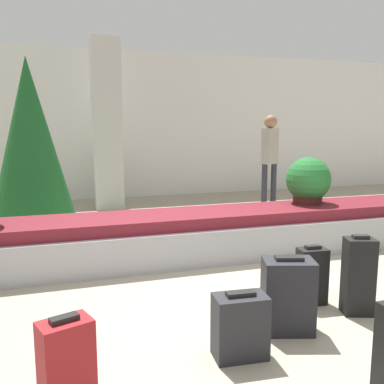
{
  "coord_description": "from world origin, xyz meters",
  "views": [
    {
      "loc": [
        -1.53,
        -3.15,
        1.62
      ],
      "look_at": [
        0.0,
        1.7,
        0.81
      ],
      "focal_mm": 40.0,
      "sensor_mm": 36.0,
      "label": 1
    }
  ],
  "objects_px": {
    "traveler_0": "(270,152)",
    "decorated_tree": "(30,142)",
    "potted_plant_1": "(308,181)",
    "suitcase_1": "(240,326)",
    "suitcase_0": "(67,367)",
    "suitcase_5": "(288,295)",
    "pillar": "(107,125)",
    "suitcase_2": "(358,276)",
    "suitcase_7": "(312,276)"
  },
  "relations": [
    {
      "from": "traveler_0",
      "to": "decorated_tree",
      "type": "bearing_deg",
      "value": 165.69
    },
    {
      "from": "pillar",
      "to": "decorated_tree",
      "type": "distance_m",
      "value": 2.3
    },
    {
      "from": "suitcase_1",
      "to": "traveler_0",
      "type": "relative_size",
      "value": 0.27
    },
    {
      "from": "suitcase_7",
      "to": "suitcase_0",
      "type": "bearing_deg",
      "value": -152.34
    },
    {
      "from": "potted_plant_1",
      "to": "traveler_0",
      "type": "height_order",
      "value": "traveler_0"
    },
    {
      "from": "suitcase_1",
      "to": "decorated_tree",
      "type": "height_order",
      "value": "decorated_tree"
    },
    {
      "from": "suitcase_5",
      "to": "traveler_0",
      "type": "distance_m",
      "value": 5.22
    },
    {
      "from": "pillar",
      "to": "traveler_0",
      "type": "height_order",
      "value": "pillar"
    },
    {
      "from": "suitcase_2",
      "to": "suitcase_7",
      "type": "distance_m",
      "value": 0.4
    },
    {
      "from": "potted_plant_1",
      "to": "suitcase_1",
      "type": "bearing_deg",
      "value": -130.41
    },
    {
      "from": "pillar",
      "to": "potted_plant_1",
      "type": "bearing_deg",
      "value": -56.17
    },
    {
      "from": "suitcase_1",
      "to": "potted_plant_1",
      "type": "distance_m",
      "value": 3.22
    },
    {
      "from": "traveler_0",
      "to": "decorated_tree",
      "type": "relative_size",
      "value": 0.7
    },
    {
      "from": "potted_plant_1",
      "to": "decorated_tree",
      "type": "height_order",
      "value": "decorated_tree"
    },
    {
      "from": "suitcase_1",
      "to": "suitcase_5",
      "type": "bearing_deg",
      "value": 29.47
    },
    {
      "from": "suitcase_1",
      "to": "pillar",
      "type": "bearing_deg",
      "value": 96.65
    },
    {
      "from": "pillar",
      "to": "suitcase_1",
      "type": "bearing_deg",
      "value": -87.7
    },
    {
      "from": "pillar",
      "to": "suitcase_0",
      "type": "bearing_deg",
      "value": -98.76
    },
    {
      "from": "pillar",
      "to": "potted_plant_1",
      "type": "relative_size",
      "value": 5.14
    },
    {
      "from": "suitcase_0",
      "to": "decorated_tree",
      "type": "relative_size",
      "value": 0.23
    },
    {
      "from": "pillar",
      "to": "suitcase_7",
      "type": "xyz_separation_m",
      "value": [
        1.22,
        -5.17,
        -1.34
      ]
    },
    {
      "from": "suitcase_2",
      "to": "suitcase_0",
      "type": "bearing_deg",
      "value": -148.21
    },
    {
      "from": "suitcase_2",
      "to": "suitcase_7",
      "type": "height_order",
      "value": "suitcase_2"
    },
    {
      "from": "suitcase_1",
      "to": "suitcase_7",
      "type": "height_order",
      "value": "suitcase_7"
    },
    {
      "from": "suitcase_7",
      "to": "traveler_0",
      "type": "height_order",
      "value": "traveler_0"
    },
    {
      "from": "suitcase_5",
      "to": "potted_plant_1",
      "type": "distance_m",
      "value": 2.72
    },
    {
      "from": "suitcase_0",
      "to": "traveler_0",
      "type": "xyz_separation_m",
      "value": [
        3.93,
        5.13,
        0.81
      ]
    },
    {
      "from": "suitcase_5",
      "to": "potted_plant_1",
      "type": "bearing_deg",
      "value": 71.72
    },
    {
      "from": "pillar",
      "to": "decorated_tree",
      "type": "height_order",
      "value": "pillar"
    },
    {
      "from": "suitcase_1",
      "to": "potted_plant_1",
      "type": "bearing_deg",
      "value": 53.94
    },
    {
      "from": "suitcase_7",
      "to": "suitcase_1",
      "type": "bearing_deg",
      "value": -141.88
    },
    {
      "from": "suitcase_0",
      "to": "traveler_0",
      "type": "distance_m",
      "value": 6.51
    },
    {
      "from": "suitcase_0",
      "to": "suitcase_1",
      "type": "height_order",
      "value": "suitcase_0"
    },
    {
      "from": "suitcase_5",
      "to": "suitcase_7",
      "type": "height_order",
      "value": "suitcase_5"
    },
    {
      "from": "suitcase_1",
      "to": "suitcase_2",
      "type": "xyz_separation_m",
      "value": [
        1.25,
        0.34,
        0.11
      ]
    },
    {
      "from": "traveler_0",
      "to": "suitcase_0",
      "type": "bearing_deg",
      "value": -154.37
    },
    {
      "from": "suitcase_1",
      "to": "potted_plant_1",
      "type": "height_order",
      "value": "potted_plant_1"
    },
    {
      "from": "pillar",
      "to": "suitcase_1",
      "type": "height_order",
      "value": "pillar"
    },
    {
      "from": "suitcase_7",
      "to": "decorated_tree",
      "type": "height_order",
      "value": "decorated_tree"
    },
    {
      "from": "pillar",
      "to": "suitcase_2",
      "type": "xyz_separation_m",
      "value": [
        1.48,
        -5.47,
        -1.26
      ]
    },
    {
      "from": "potted_plant_1",
      "to": "traveler_0",
      "type": "distance_m",
      "value": 2.58
    },
    {
      "from": "suitcase_2",
      "to": "suitcase_5",
      "type": "height_order",
      "value": "suitcase_2"
    },
    {
      "from": "suitcase_0",
      "to": "suitcase_1",
      "type": "relative_size",
      "value": 1.21
    },
    {
      "from": "suitcase_0",
      "to": "suitcase_5",
      "type": "xyz_separation_m",
      "value": [
        1.68,
        0.49,
        0.02
      ]
    },
    {
      "from": "potted_plant_1",
      "to": "pillar",
      "type": "bearing_deg",
      "value": 123.83
    },
    {
      "from": "suitcase_7",
      "to": "potted_plant_1",
      "type": "relative_size",
      "value": 0.88
    },
    {
      "from": "suitcase_0",
      "to": "suitcase_7",
      "type": "xyz_separation_m",
      "value": [
        2.15,
        0.89,
        -0.02
      ]
    },
    {
      "from": "suitcase_0",
      "to": "potted_plant_1",
      "type": "distance_m",
      "value": 4.21
    },
    {
      "from": "pillar",
      "to": "suitcase_0",
      "type": "xyz_separation_m",
      "value": [
        -0.93,
        -6.06,
        -1.32
      ]
    },
    {
      "from": "suitcase_7",
      "to": "potted_plant_1",
      "type": "distance_m",
      "value": 2.14
    }
  ]
}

